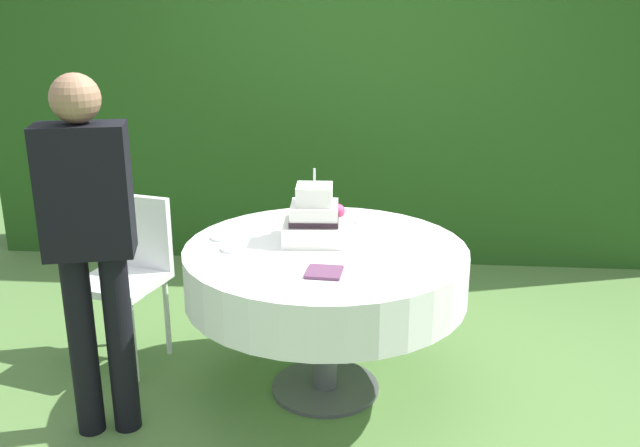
{
  "coord_description": "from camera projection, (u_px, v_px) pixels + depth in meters",
  "views": [
    {
      "loc": [
        0.23,
        -3.04,
        1.86
      ],
      "look_at": [
        -0.03,
        0.05,
        0.86
      ],
      "focal_mm": 38.58,
      "sensor_mm": 36.0,
      "label": 1
    }
  ],
  "objects": [
    {
      "name": "garden_chair",
      "position": [
        129.0,
        264.0,
        3.64
      ],
      "size": [
        0.49,
        0.49,
        0.89
      ],
      "color": "white",
      "rests_on": "ground_plane"
    },
    {
      "name": "serving_plate_near",
      "position": [
        233.0,
        249.0,
        3.2
      ],
      "size": [
        0.11,
        0.11,
        0.01
      ],
      "primitive_type": "cylinder",
      "color": "white",
      "rests_on": "cake_table"
    },
    {
      "name": "cake_table",
      "position": [
        326.0,
        271.0,
        3.27
      ],
      "size": [
        1.34,
        1.34,
        0.76
      ],
      "color": "#4C4C51",
      "rests_on": "ground_plane"
    },
    {
      "name": "serving_plate_far",
      "position": [
        224.0,
        237.0,
        3.35
      ],
      "size": [
        0.13,
        0.13,
        0.01
      ],
      "primitive_type": "cylinder",
      "color": "white",
      "rests_on": "cake_table"
    },
    {
      "name": "napkin_stack",
      "position": [
        324.0,
        272.0,
        2.91
      ],
      "size": [
        0.16,
        0.16,
        0.01
      ],
      "primitive_type": "cube",
      "rotation": [
        0.0,
        0.0,
        -0.08
      ],
      "color": "#603856",
      "rests_on": "cake_table"
    },
    {
      "name": "wedding_cake",
      "position": [
        315.0,
        219.0,
        3.3
      ],
      "size": [
        0.31,
        0.31,
        0.36
      ],
      "color": "white",
      "rests_on": "cake_table"
    },
    {
      "name": "ground_plane",
      "position": [
        325.0,
        389.0,
        3.47
      ],
      "size": [
        20.0,
        20.0,
        0.0
      ],
      "primitive_type": "plane",
      "color": "#547A3D"
    },
    {
      "name": "foliage_hedge",
      "position": [
        347.0,
        95.0,
        5.04
      ],
      "size": [
        5.29,
        0.46,
        2.43
      ],
      "primitive_type": "cube",
      "color": "#234C19",
      "rests_on": "ground_plane"
    },
    {
      "name": "serving_plate_left",
      "position": [
        365.0,
        221.0,
        3.59
      ],
      "size": [
        0.11,
        0.11,
        0.01
      ],
      "primitive_type": "cylinder",
      "color": "white",
      "rests_on": "cake_table"
    },
    {
      "name": "standing_person",
      "position": [
        90.0,
        236.0,
        2.87
      ],
      "size": [
        0.4,
        0.28,
        1.6
      ],
      "color": "black",
      "rests_on": "ground_plane"
    }
  ]
}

